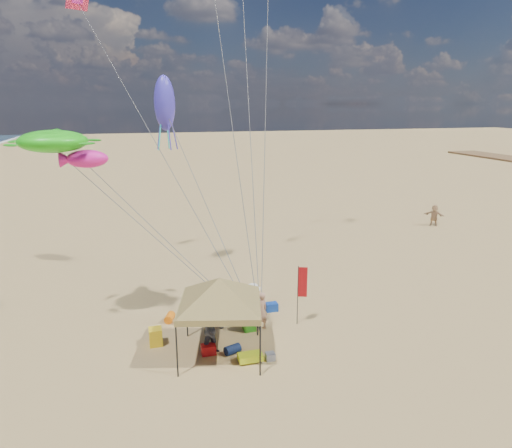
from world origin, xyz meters
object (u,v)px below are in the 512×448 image
object	(u,v)px
feather_flag	(301,285)
cooler_red	(208,349)
chair_yellow	(156,337)
person_near_c	(253,303)
canopy_tent	(220,281)
person_near_a	(261,311)
cooler_blue	(272,307)
beach_cart	(250,357)
person_far_c	(434,215)
chair_green	(249,322)
person_near_b	(213,331)

from	to	relation	value
feather_flag	cooler_red	size ratio (longest dim) A/B	4.92
chair_yellow	person_near_c	world-z (taller)	person_near_c
person_near_c	cooler_red	bearing A→B (deg)	41.33
canopy_tent	person_near_c	size ratio (longest dim) A/B	3.11
feather_flag	person_near_c	bearing A→B (deg)	160.22
cooler_red	person_near_a	world-z (taller)	person_near_a
feather_flag	cooler_blue	world-z (taller)	feather_flag
canopy_tent	beach_cart	bearing A→B (deg)	-41.03
beach_cart	person_far_c	bearing A→B (deg)	38.43
chair_green	chair_yellow	bearing A→B (deg)	-177.02
cooler_blue	person_far_c	xyz separation A→B (m)	(16.83, 11.10, 0.64)
person_far_c	beach_cart	bearing A→B (deg)	-93.43
canopy_tent	cooler_red	bearing A→B (deg)	162.38
person_near_a	person_near_c	bearing A→B (deg)	-100.92
person_far_c	cooler_red	bearing A→B (deg)	-97.19
chair_green	person_near_a	xyz separation A→B (m)	(0.50, -0.11, 0.49)
person_near_a	person_near_b	distance (m)	2.64
cooler_red	person_near_a	size ratio (longest dim) A/B	0.32
cooler_blue	chair_yellow	world-z (taller)	chair_yellow
chair_yellow	person_near_a	bearing A→B (deg)	1.21
cooler_blue	person_near_c	xyz separation A→B (m)	(-1.13, -0.88, 0.72)
feather_flag	cooler_blue	bearing A→B (deg)	117.08
cooler_blue	person_far_c	size ratio (longest dim) A/B	0.33
person_near_c	cooler_blue	bearing A→B (deg)	-141.96
cooler_blue	person_near_b	size ratio (longest dim) A/B	0.30
cooler_red	canopy_tent	bearing A→B (deg)	-17.62
person_near_b	cooler_red	bearing A→B (deg)	172.91
cooler_red	beach_cart	xyz separation A→B (m)	(1.39, -0.96, 0.01)
feather_flag	person_near_c	xyz separation A→B (m)	(-1.94, 0.70, -0.88)
cooler_blue	feather_flag	bearing A→B (deg)	-62.92
beach_cart	person_near_b	xyz separation A→B (m)	(-1.20, 0.99, 0.71)
feather_flag	person_near_a	xyz separation A→B (m)	(-1.78, -0.01, -0.95)
cooler_blue	person_near_b	distance (m)	4.43
canopy_tent	person_near_a	xyz separation A→B (m)	(2.03, 1.48, -2.14)
chair_yellow	person_far_c	xyz separation A→B (m)	(22.17, 12.79, 0.48)
cooler_blue	chair_green	size ratio (longest dim) A/B	0.77
chair_yellow	person_near_a	xyz separation A→B (m)	(4.36, 0.09, 0.49)
beach_cart	canopy_tent	bearing A→B (deg)	138.97
cooler_blue	person_near_c	size ratio (longest dim) A/B	0.30
chair_green	person_near_c	size ratio (longest dim) A/B	0.39
person_near_c	person_far_c	xyz separation A→B (m)	(17.96, 11.99, -0.08)
person_near_a	person_far_c	distance (m)	21.87
chair_yellow	person_far_c	world-z (taller)	person_far_c
feather_flag	person_near_c	world-z (taller)	feather_flag
cooler_red	chair_green	xyz separation A→B (m)	(1.98, 1.45, 0.16)
canopy_tent	person_far_c	distance (m)	24.47
cooler_red	person_near_a	xyz separation A→B (m)	(2.48, 1.34, 0.65)
canopy_tent	feather_flag	size ratio (longest dim) A/B	2.12
person_near_a	person_near_b	size ratio (longest dim) A/B	0.92
feather_flag	chair_yellow	bearing A→B (deg)	-179.02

